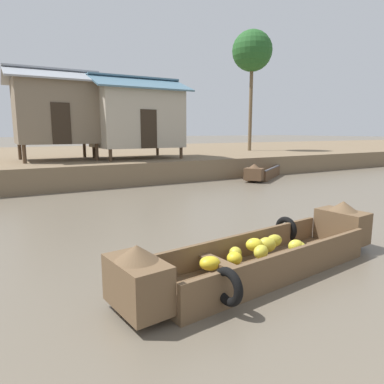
{
  "coord_description": "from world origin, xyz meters",
  "views": [
    {
      "loc": [
        -2.93,
        1.47,
        2.36
      ],
      "look_at": [
        0.68,
        7.76,
        1.1
      ],
      "focal_mm": 32.91,
      "sensor_mm": 36.0,
      "label": 1
    }
  ],
  "objects_px": {
    "banana_boat": "(263,254)",
    "stilt_house_left": "(55,111)",
    "fishing_skiff_distant": "(267,171)",
    "stilt_house_mid_left": "(136,117)",
    "palm_tree_mid": "(252,52)"
  },
  "relations": [
    {
      "from": "banana_boat",
      "to": "stilt_house_left",
      "type": "bearing_deg",
      "value": 94.17
    },
    {
      "from": "stilt_house_left",
      "to": "banana_boat",
      "type": "bearing_deg",
      "value": -85.83
    },
    {
      "from": "banana_boat",
      "to": "stilt_house_left",
      "type": "xyz_separation_m",
      "value": [
        -0.99,
        13.59,
        2.96
      ]
    },
    {
      "from": "banana_boat",
      "to": "palm_tree_mid",
      "type": "bearing_deg",
      "value": 51.66
    },
    {
      "from": "fishing_skiff_distant",
      "to": "stilt_house_left",
      "type": "height_order",
      "value": "stilt_house_left"
    },
    {
      "from": "banana_boat",
      "to": "palm_tree_mid",
      "type": "distance_m",
      "value": 21.23
    },
    {
      "from": "stilt_house_mid_left",
      "to": "palm_tree_mid",
      "type": "relative_size",
      "value": 0.58
    },
    {
      "from": "banana_boat",
      "to": "stilt_house_left",
      "type": "height_order",
      "value": "stilt_house_left"
    },
    {
      "from": "banana_boat",
      "to": "fishing_skiff_distant",
      "type": "xyz_separation_m",
      "value": [
        8.81,
        9.77,
        -0.03
      ]
    },
    {
      "from": "fishing_skiff_distant",
      "to": "palm_tree_mid",
      "type": "distance_m",
      "value": 10.08
    },
    {
      "from": "fishing_skiff_distant",
      "to": "stilt_house_mid_left",
      "type": "xyz_separation_m",
      "value": [
        -6.05,
        3.12,
        2.76
      ]
    },
    {
      "from": "banana_boat",
      "to": "fishing_skiff_distant",
      "type": "bearing_deg",
      "value": 47.97
    },
    {
      "from": "banana_boat",
      "to": "palm_tree_mid",
      "type": "xyz_separation_m",
      "value": [
        12.35,
        15.61,
        7.39
      ]
    },
    {
      "from": "stilt_house_mid_left",
      "to": "palm_tree_mid",
      "type": "xyz_separation_m",
      "value": [
        9.59,
        2.72,
        4.66
      ]
    },
    {
      "from": "fishing_skiff_distant",
      "to": "stilt_house_mid_left",
      "type": "distance_m",
      "value": 7.35
    }
  ]
}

